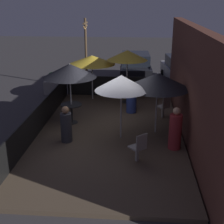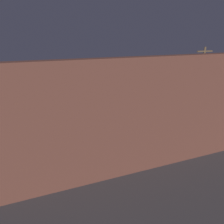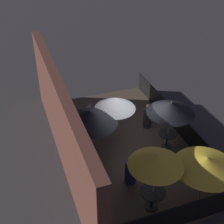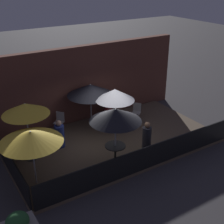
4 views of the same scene
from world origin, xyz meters
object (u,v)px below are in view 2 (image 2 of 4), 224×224
(planter_box, at_px, (170,95))
(patio_chair_1, at_px, (83,139))
(dining_table_0, at_px, (123,108))
(patio_umbrella_4, at_px, (117,94))
(patron_1, at_px, (170,120))
(patio_umbrella_2, at_px, (143,102))
(dining_table_1, at_px, (190,113))
(light_post, at_px, (201,75))
(patron_0, at_px, (95,113))
(patio_umbrella_1, at_px, (194,82))
(patron_2, at_px, (118,144))
(patio_umbrella_0, at_px, (124,81))
(patio_umbrella_3, at_px, (178,81))
(patio_chair_0, at_px, (178,134))

(planter_box, bearing_deg, patio_chair_1, 31.47)
(dining_table_0, bearing_deg, patio_chair_1, 41.58)
(patio_umbrella_4, bearing_deg, patron_1, 173.23)
(patio_umbrella_2, distance_m, patron_1, 2.58)
(dining_table_1, relative_size, light_post, 0.24)
(planter_box, bearing_deg, patron_0, 18.70)
(patio_umbrella_1, distance_m, patron_1, 2.12)
(dining_table_1, height_order, patron_2, patron_2)
(dining_table_1, bearing_deg, patron_2, 20.10)
(patio_umbrella_0, relative_size, patio_umbrella_3, 1.06)
(patio_umbrella_3, bearing_deg, patio_umbrella_4, 20.10)
(patio_umbrella_3, xyz_separation_m, patio_chair_1, (5.93, 2.17, -1.37))
(patio_umbrella_0, bearing_deg, dining_table_1, 143.52)
(patron_0, bearing_deg, patron_2, 163.89)
(patio_umbrella_4, distance_m, patron_2, 2.28)
(patio_umbrella_2, bearing_deg, patron_1, -155.92)
(patio_chair_0, relative_size, patron_2, 0.66)
(patio_umbrella_4, relative_size, patron_0, 1.78)
(patio_umbrella_2, bearing_deg, light_post, -150.16)
(patio_umbrella_0, relative_size, patron_1, 1.87)
(patio_chair_0, bearing_deg, light_post, 1.21)
(patio_umbrella_1, relative_size, dining_table_1, 2.67)
(patio_umbrella_2, bearing_deg, patio_umbrella_1, -161.15)
(patio_umbrella_1, distance_m, patio_chair_0, 2.97)
(dining_table_1, height_order, patron_0, patron_0)
(patio_umbrella_0, relative_size, dining_table_1, 2.56)
(dining_table_0, bearing_deg, patio_umbrella_0, 0.00)
(patio_umbrella_1, height_order, dining_table_0, patio_umbrella_1)
(patio_umbrella_1, height_order, patio_umbrella_4, patio_umbrella_1)
(planter_box, bearing_deg, patron_1, 54.01)
(dining_table_0, distance_m, patio_chair_1, 3.83)
(patio_umbrella_4, relative_size, dining_table_0, 2.72)
(patio_umbrella_1, distance_m, light_post, 3.39)
(planter_box, bearing_deg, patio_umbrella_2, 45.08)
(patio_umbrella_4, relative_size, patron_1, 1.79)
(patio_chair_0, relative_size, planter_box, 0.84)
(patio_umbrella_0, bearing_deg, patio_chair_1, 41.58)
(patio_umbrella_3, relative_size, patio_chair_1, 2.37)
(patio_umbrella_4, xyz_separation_m, light_post, (-6.44, -2.18, 0.02))
(patron_1, bearing_deg, dining_table_1, -56.54)
(patio_chair_0, height_order, planter_box, planter_box)
(patio_umbrella_0, distance_m, patron_2, 4.37)
(patio_umbrella_3, relative_size, dining_table_0, 2.68)
(patio_umbrella_3, xyz_separation_m, dining_table_0, (3.07, -0.37, -1.27))
(patio_umbrella_1, xyz_separation_m, patio_umbrella_3, (-0.37, -1.62, -0.30))
(patio_umbrella_0, bearing_deg, patio_umbrella_2, 78.18)
(patron_1, bearing_deg, patio_umbrella_2, 137.12)
(patio_umbrella_2, xyz_separation_m, patio_umbrella_4, (0.55, -1.20, 0.04))
(patio_umbrella_3, xyz_separation_m, dining_table_1, (0.37, 1.62, -1.26))
(patio_chair_1, height_order, planter_box, planter_box)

